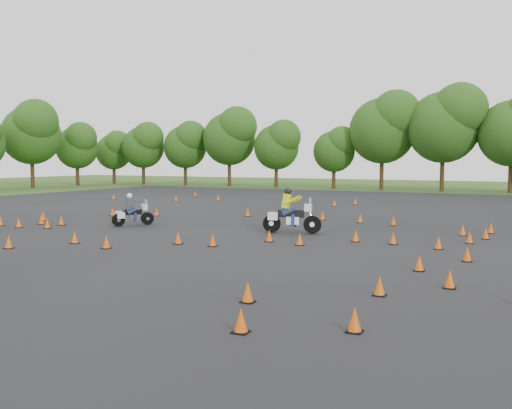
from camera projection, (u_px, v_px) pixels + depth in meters
The scene contains 6 objects.
ground at pixel (211, 242), 22.43m from camera, with size 140.00×140.00×0.00m, color #2D5119.
asphalt_pad at pixel (274, 226), 27.78m from camera, with size 62.00×62.00×0.00m, color black.
treeline at pixel (429, 144), 52.59m from camera, with size 86.74×32.58×11.15m.
traffic_cones at pixel (281, 224), 26.78m from camera, with size 36.14×32.70×0.45m.
rider_grey at pixel (133, 209), 27.89m from camera, with size 2.07×0.64×1.60m, color #393A40, non-canonical shape.
rider_yellow at pixel (292, 211), 25.00m from camera, with size 2.59×0.79×2.00m, color #C3CC12, non-canonical shape.
Camera 1 is at (11.51, -19.11, 3.28)m, focal length 40.00 mm.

